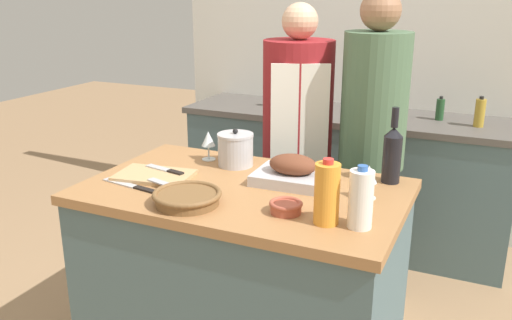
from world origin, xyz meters
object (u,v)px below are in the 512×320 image
(condiment_bottle_tall, at_px, (480,113))
(knife_paring, at_px, (166,170))
(knife_bread, at_px, (170,186))
(cutting_board, at_px, (154,176))
(person_cook_aproned, at_px, (297,141))
(roasting_pan, at_px, (293,172))
(mixing_bowl, at_px, (286,207))
(wicker_basket, at_px, (187,197))
(wine_glass_left, at_px, (208,140))
(wine_bottle_green, at_px, (392,153))
(condiment_bottle_extra, at_px, (440,109))
(stock_pot, at_px, (236,149))
(person_cook_guest, at_px, (372,142))
(wine_glass_right, at_px, (369,175))
(milk_jug, at_px, (361,199))
(juice_jug, at_px, (327,193))
(knife_chef, at_px, (131,186))
(condiment_bottle_short, at_px, (277,95))

(condiment_bottle_tall, bearing_deg, knife_paring, -127.60)
(knife_bread, xyz_separation_m, condiment_bottle_tall, (1.04, 1.68, 0.05))
(cutting_board, height_order, person_cook_aproned, person_cook_aproned)
(person_cook_aproned, bearing_deg, roasting_pan, -93.83)
(person_cook_aproned, bearing_deg, mixing_bowl, -94.56)
(wicker_basket, relative_size, wine_glass_left, 1.90)
(wine_bottle_green, distance_m, condiment_bottle_extra, 1.30)
(wicker_basket, xyz_separation_m, wine_bottle_green, (0.64, 0.55, 0.10))
(stock_pot, xyz_separation_m, mixing_bowl, (0.41, -0.41, -0.05))
(knife_bread, bearing_deg, mixing_bowl, -1.63)
(wine_glass_left, bearing_deg, stock_pot, -8.77)
(knife_bread, bearing_deg, person_cook_guest, 58.03)
(wine_glass_right, relative_size, knife_bread, 0.57)
(stock_pot, height_order, wine_glass_left, stock_pot)
(roasting_pan, distance_m, milk_jug, 0.48)
(roasting_pan, xyz_separation_m, wine_glass_left, (-0.47, 0.13, 0.05))
(wine_bottle_green, bearing_deg, cutting_board, -158.59)
(wine_bottle_green, bearing_deg, milk_jug, -90.63)
(cutting_board, bearing_deg, wine_glass_right, 9.30)
(juice_jug, bearing_deg, wicker_basket, -174.29)
(stock_pot, xyz_separation_m, person_cook_guest, (0.49, 0.54, -0.05))
(knife_chef, xyz_separation_m, person_cook_guest, (0.75, 0.96, 0.02))
(juice_jug, height_order, person_cook_aproned, person_cook_aproned)
(knife_paring, distance_m, condiment_bottle_short, 1.54)
(knife_chef, xyz_separation_m, condiment_bottle_tall, (1.21, 1.70, 0.07))
(roasting_pan, bearing_deg, juice_jug, -53.03)
(juice_jug, height_order, knife_chef, juice_jug)
(juice_jug, height_order, person_cook_guest, person_cook_guest)
(wine_glass_right, bearing_deg, knife_chef, -163.09)
(condiment_bottle_short, height_order, person_cook_guest, person_cook_guest)
(roasting_pan, bearing_deg, wicker_basket, -125.82)
(wicker_basket, xyz_separation_m, stock_pot, (-0.04, 0.49, 0.05))
(wine_bottle_green, relative_size, wine_glass_right, 2.38)
(cutting_board, bearing_deg, roasting_pan, 18.38)
(stock_pot, bearing_deg, person_cook_guest, 47.50)
(cutting_board, bearing_deg, condiment_bottle_extra, 59.80)
(knife_paring, bearing_deg, milk_jug, -11.54)
(wine_glass_left, xyz_separation_m, person_cook_guest, (0.65, 0.52, -0.07))
(wine_bottle_green, height_order, knife_paring, wine_bottle_green)
(wicker_basket, distance_m, wine_glass_left, 0.55)
(wine_bottle_green, relative_size, knife_bread, 1.36)
(knife_chef, bearing_deg, knife_bread, 8.67)
(person_cook_aproned, bearing_deg, knife_bread, -123.18)
(wine_bottle_green, distance_m, condiment_bottle_short, 1.59)
(condiment_bottle_short, bearing_deg, juice_jug, -62.62)
(knife_paring, bearing_deg, wine_bottle_green, 18.84)
(wine_bottle_green, distance_m, knife_chef, 1.07)
(mixing_bowl, relative_size, knife_paring, 0.59)
(person_cook_aproned, bearing_deg, knife_paring, -133.47)
(milk_jug, relative_size, wine_glass_left, 1.60)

